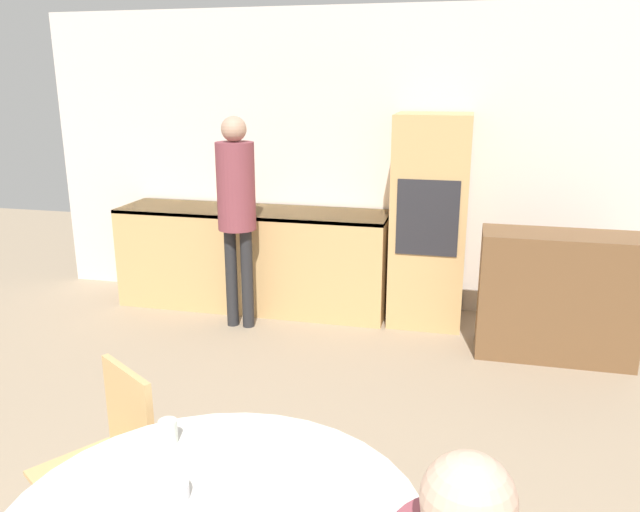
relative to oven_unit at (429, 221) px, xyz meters
The scene contains 8 objects.
wall_back 0.73m from the oven_unit, 145.50° to the left, with size 6.23×0.05×2.60m.
kitchen_counter 1.60m from the oven_unit, behind, with size 2.41×0.60×0.89m.
oven_unit is the anchor object (origin of this frame).
sideboard 1.17m from the oven_unit, 27.21° to the right, with size 1.11×0.45×0.94m.
chair_far_left 3.32m from the oven_unit, 109.14° to the right, with size 0.55×0.55×0.86m.
person_standing 1.59m from the oven_unit, 161.59° to the right, with size 0.31×0.31×1.73m.
cup 3.38m from the oven_unit, 101.92° to the right, with size 0.07×0.07×0.09m.
bowl_near 3.65m from the oven_unit, 98.94° to the right, with size 0.16×0.16×0.05m.
Camera 1 is at (0.79, -0.41, 2.00)m, focal length 35.00 mm.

